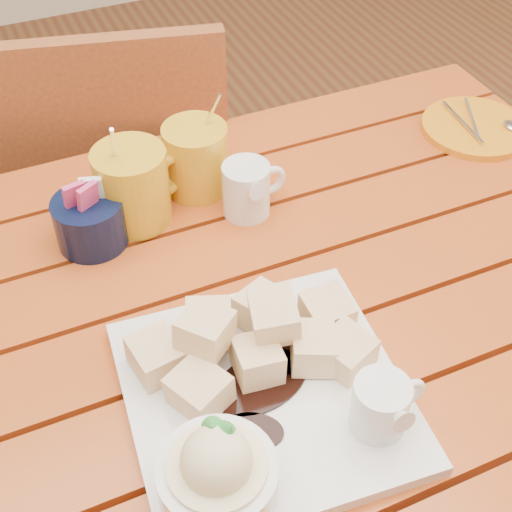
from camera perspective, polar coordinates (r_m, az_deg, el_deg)
name	(u,v)px	position (r m, az deg, el deg)	size (l,w,h in m)	color
table	(235,371)	(0.94, -1.67, -9.17)	(1.20, 0.79, 0.75)	#963813
dessert_plate	(257,399)	(0.74, 0.09, -11.39)	(0.31, 0.31, 0.12)	white
coffee_mug_left	(194,159)	(1.01, -4.95, 7.77)	(0.12, 0.09, 0.15)	gold
coffee_mug_right	(134,184)	(0.96, -9.71, 5.68)	(0.14, 0.10, 0.16)	gold
cream_pitcher	(248,188)	(0.97, -0.64, 5.44)	(0.09, 0.08, 0.08)	white
sugar_caddy	(90,221)	(0.95, -13.14, 2.76)	(0.09, 0.09, 0.10)	black
orange_saucer	(476,127)	(1.20, 17.20, 9.80)	(0.17, 0.17, 0.02)	orange
chair_far	(114,202)	(1.42, -11.30, 4.23)	(0.52, 0.52, 0.90)	brown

